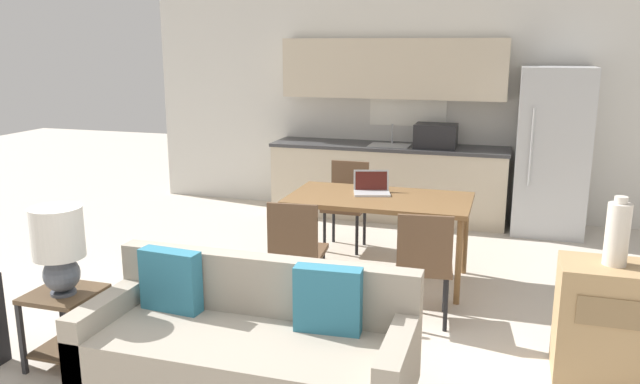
# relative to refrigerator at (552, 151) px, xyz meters

# --- Properties ---
(wall_back) EXTENTS (6.40, 0.07, 2.70)m
(wall_back) POSITION_rel_refrigerator_xyz_m (-1.84, 0.41, 0.43)
(wall_back) COLOR silver
(wall_back) RESTS_ON ground_plane
(kitchen_counter) EXTENTS (2.84, 0.65, 2.15)m
(kitchen_counter) POSITION_rel_refrigerator_xyz_m (-1.83, 0.10, -0.08)
(kitchen_counter) COLOR beige
(kitchen_counter) RESTS_ON ground_plane
(refrigerator) EXTENTS (0.76, 0.74, 1.85)m
(refrigerator) POSITION_rel_refrigerator_xyz_m (0.00, 0.00, 0.00)
(refrigerator) COLOR #B7BABC
(refrigerator) RESTS_ON ground_plane
(dining_table) EXTENTS (1.59, 0.86, 0.77)m
(dining_table) POSITION_rel_refrigerator_xyz_m (-1.52, -2.01, -0.22)
(dining_table) COLOR brown
(dining_table) RESTS_ON ground_plane
(couch) EXTENTS (1.97, 0.80, 0.82)m
(couch) POSITION_rel_refrigerator_xyz_m (-1.87, -4.11, -0.60)
(couch) COLOR #3D2D1E
(couch) RESTS_ON ground_plane
(side_table) EXTENTS (0.43, 0.43, 0.51)m
(side_table) POSITION_rel_refrigerator_xyz_m (-3.16, -4.14, -0.58)
(side_table) COLOR brown
(side_table) RESTS_ON ground_plane
(table_lamp) EXTENTS (0.32, 0.32, 0.58)m
(table_lamp) POSITION_rel_refrigerator_xyz_m (-3.14, -4.17, -0.07)
(table_lamp) COLOR #4C515B
(table_lamp) RESTS_ON side_table
(credenza) EXTENTS (0.94, 0.43, 0.76)m
(credenza) POSITION_rel_refrigerator_xyz_m (0.37, -3.28, -0.54)
(credenza) COLOR tan
(credenza) RESTS_ON ground_plane
(vase) EXTENTS (0.14, 0.14, 0.43)m
(vase) POSITION_rel_refrigerator_xyz_m (0.21, -3.27, 0.04)
(vase) COLOR beige
(vase) RESTS_ON credenza
(dining_chair_near_left) EXTENTS (0.46, 0.46, 0.89)m
(dining_chair_near_left) POSITION_rel_refrigerator_xyz_m (-2.02, -2.80, -0.42)
(dining_chair_near_left) COLOR brown
(dining_chair_near_left) RESTS_ON ground_plane
(dining_chair_near_right) EXTENTS (0.47, 0.47, 0.89)m
(dining_chair_near_right) POSITION_rel_refrigerator_xyz_m (-1.00, -2.84, -0.42)
(dining_chair_near_right) COLOR brown
(dining_chair_near_right) RESTS_ON ground_plane
(dining_chair_far_left) EXTENTS (0.42, 0.42, 0.89)m
(dining_chair_far_left) POSITION_rel_refrigerator_xyz_m (-2.03, -1.19, -0.42)
(dining_chair_far_left) COLOR brown
(dining_chair_far_left) RESTS_ON ground_plane
(laptop) EXTENTS (0.38, 0.33, 0.20)m
(laptop) POSITION_rel_refrigerator_xyz_m (-1.62, -1.88, -0.11)
(laptop) COLOR #B7BABC
(laptop) RESTS_ON dining_table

